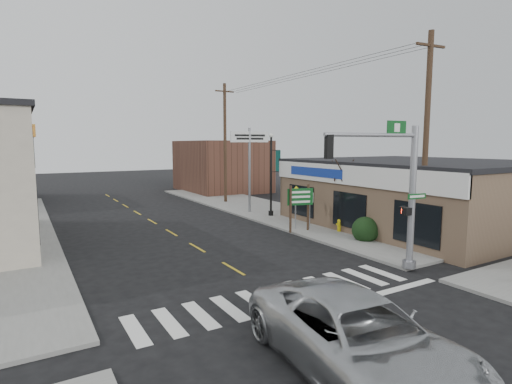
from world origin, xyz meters
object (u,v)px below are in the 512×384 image
guide_sign (300,201)px  utility_pole_far (225,142)px  bare_tree (344,165)px  suv (358,337)px  lamp_post (272,168)px  traffic_signal_pole (401,183)px  utility_pole_near (426,140)px  dance_center_sign (249,148)px  fire_hydrant (339,225)px

guide_sign → utility_pole_far: (1.70, 13.28, 3.51)m
bare_tree → suv: bearing=-131.6°
suv → utility_pole_far: 27.62m
suv → bare_tree: bare_tree is taller
lamp_post → suv: bearing=-128.1°
traffic_signal_pole → utility_pole_near: utility_pole_near is taller
guide_sign → traffic_signal_pole: bearing=-80.5°
guide_sign → utility_pole_far: size_ratio=0.27×
dance_center_sign → utility_pole_near: utility_pole_near is taller
suv → fire_hydrant: 14.72m
guide_sign → bare_tree: size_ratio=0.56×
fire_hydrant → utility_pole_near: utility_pole_near is taller
traffic_signal_pole → utility_pole_near: bearing=31.8°
suv → utility_pole_near: 12.89m
bare_tree → traffic_signal_pole: bearing=-116.5°
traffic_signal_pole → dance_center_sign: bearing=90.2°
traffic_signal_pole → guide_sign: traffic_signal_pole is taller
traffic_signal_pole → guide_sign: size_ratio=2.19×
traffic_signal_pole → fire_hydrant: traffic_signal_pole is taller
guide_sign → bare_tree: bare_tree is taller
suv → bare_tree: 15.51m
lamp_post → dance_center_sign: size_ratio=0.93×
traffic_signal_pole → bare_tree: (3.46, 6.93, 0.31)m
suv → dance_center_sign: bearing=73.0°
lamp_post → dance_center_sign: (-0.60, 2.15, 1.40)m
dance_center_sign → bare_tree: (1.62, -8.47, -0.90)m
suv → utility_pole_near: (10.38, 6.16, 4.54)m
guide_sign → lamp_post: (1.48, 5.34, 1.62)m
traffic_signal_pole → utility_pole_far: bearing=89.8°
dance_center_sign → utility_pole_far: (0.82, 5.78, 0.50)m
utility_pole_far → utility_pole_near: bearing=-88.5°
guide_sign → fire_hydrant: guide_sign is taller
guide_sign → lamp_post: 5.78m
traffic_signal_pole → guide_sign: (0.95, 7.90, -1.81)m
dance_center_sign → bare_tree: 8.67m
suv → utility_pole_far: bearing=76.2°
traffic_signal_pole → suv: bearing=-139.3°
bare_tree → dance_center_sign: bearing=100.8°
suv → bare_tree: size_ratio=1.30×
fire_hydrant → dance_center_sign: (-1.13, 8.67, 4.40)m
guide_sign → lamp_post: lamp_post is taller
traffic_signal_pole → bare_tree: size_ratio=1.22×
traffic_signal_pole → dance_center_sign: 15.56m
bare_tree → utility_pole_far: bearing=93.2°
lamp_post → dance_center_sign: bearing=94.7°
traffic_signal_pole → utility_pole_near: (3.74, 1.73, 1.71)m
guide_sign → bare_tree: (2.50, -0.97, 2.11)m
lamp_post → dance_center_sign: dance_center_sign is taller
dance_center_sign → bare_tree: bearing=-71.2°
dance_center_sign → guide_sign: bearing=-88.7°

